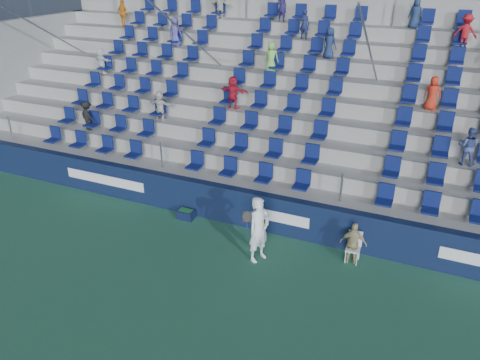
% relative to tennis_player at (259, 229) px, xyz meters
% --- Properties ---
extents(ground, '(70.00, 70.00, 0.00)m').
position_rel_tennis_player_xyz_m(ground, '(-1.28, -1.62, -0.95)').
color(ground, '#2A6246').
rests_on(ground, ground).
extents(sponsor_wall, '(24.00, 0.32, 1.20)m').
position_rel_tennis_player_xyz_m(sponsor_wall, '(-1.27, 1.53, -0.35)').
color(sponsor_wall, '#0F1A3A').
rests_on(sponsor_wall, ground).
extents(grandstand, '(24.00, 8.17, 6.63)m').
position_rel_tennis_player_xyz_m(grandstand, '(-1.28, 6.62, 1.19)').
color(grandstand, '#969591').
rests_on(grandstand, ground).
extents(tennis_player, '(0.75, 0.82, 1.90)m').
position_rel_tennis_player_xyz_m(tennis_player, '(0.00, 0.00, 0.00)').
color(tennis_player, white).
rests_on(tennis_player, ground).
extents(line_judge_chair, '(0.41, 0.42, 0.87)m').
position_rel_tennis_player_xyz_m(line_judge_chair, '(2.39, 1.02, -0.45)').
color(line_judge_chair, white).
rests_on(line_judge_chair, ground).
extents(line_judge, '(0.74, 0.36, 1.22)m').
position_rel_tennis_player_xyz_m(line_judge, '(2.39, 0.88, -0.34)').
color(line_judge, tan).
rests_on(line_judge, ground).
extents(ball_bin, '(0.54, 0.36, 0.30)m').
position_rel_tennis_player_xyz_m(ball_bin, '(-2.94, 1.13, -0.79)').
color(ball_bin, '#0E1635').
rests_on(ball_bin, ground).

